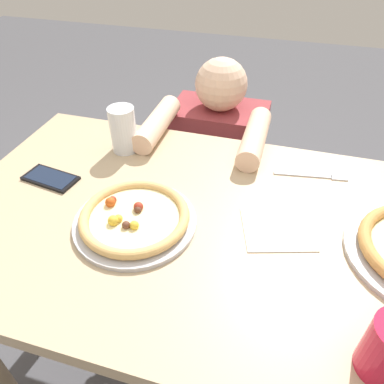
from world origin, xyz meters
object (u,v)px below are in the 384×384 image
at_px(fork, 314,176).
at_px(cell_phone, 51,178).
at_px(water_cup_clear, 123,129).
at_px(pizza_near, 135,218).
at_px(diner_seated, 216,178).

relative_size(fork, cell_phone, 1.27).
height_order(water_cup_clear, cell_phone, water_cup_clear).
bearing_deg(cell_phone, water_cup_clear, 55.40).
bearing_deg(fork, pizza_near, -142.47).
height_order(fork, cell_phone, cell_phone).
bearing_deg(fork, water_cup_clear, -178.11).
distance_m(pizza_near, water_cup_clear, 0.34).
distance_m(cell_phone, diner_seated, 0.72).
bearing_deg(water_cup_clear, fork, 1.89).
xyz_separation_m(fork, diner_seated, (-0.34, 0.32, -0.32)).
relative_size(pizza_near, fork, 1.45).
bearing_deg(diner_seated, cell_phone, -123.40).
relative_size(water_cup_clear, diner_seated, 0.15).
relative_size(pizza_near, cell_phone, 1.85).
height_order(fork, diner_seated, diner_seated).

